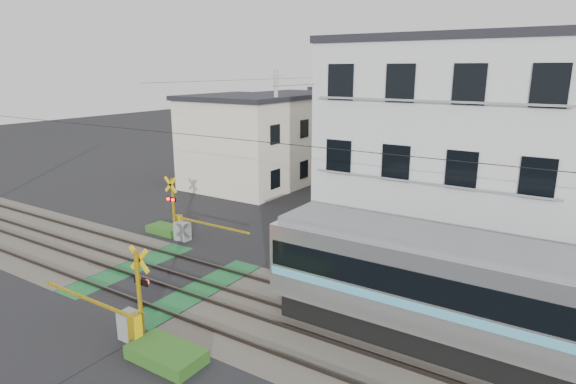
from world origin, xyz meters
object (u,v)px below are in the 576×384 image
Objects in this scene: crossing_signal_far at (182,225)px; apartment_block at (456,148)px; crossing_signal_near at (131,320)px; pedestrian at (414,157)px.

crossing_signal_far is 0.46× the size of apartment_block.
crossing_signal_near reaches higher than pedestrian.
apartment_block reaches higher than pedestrian.
crossing_signal_near is at bearing -54.71° from crossing_signal_far.
crossing_signal_far is 23.03m from pedestrian.
apartment_block is at bearing 131.80° from pedestrian.
pedestrian is at bearing 113.26° from apartment_block.
crossing_signal_far is (-5.17, 7.31, 0.00)m from crossing_signal_near.
apartment_block is (5.91, 13.15, 3.94)m from crossing_signal_near.
crossing_signal_near is 14.95m from apartment_block.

